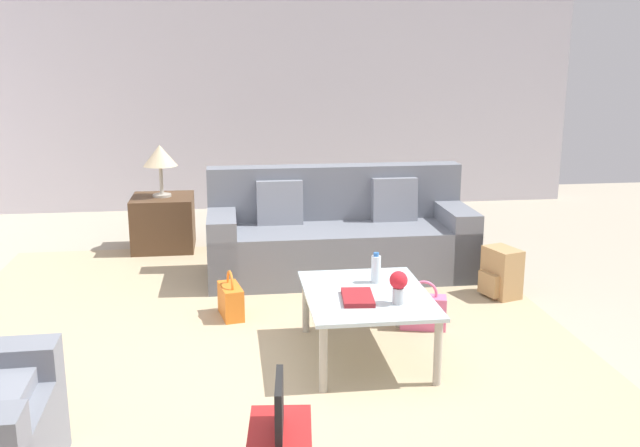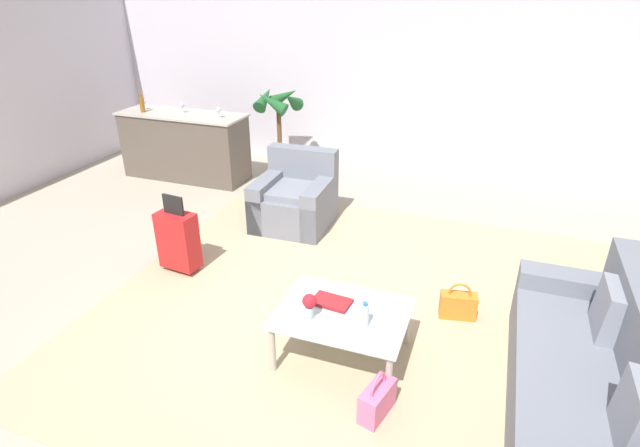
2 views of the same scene
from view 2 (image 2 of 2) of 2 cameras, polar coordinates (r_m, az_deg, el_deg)
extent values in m
plane|color=#A89E89|center=(4.69, -0.32, -9.98)|extent=(12.00, 12.00, 0.00)
cube|color=silver|center=(7.82, 10.53, 16.79)|extent=(10.24, 0.12, 3.10)
cube|color=tan|center=(4.71, 7.51, -9.99)|extent=(5.20, 4.40, 0.01)
cube|color=slate|center=(3.97, 27.35, -17.25)|extent=(0.85, 2.27, 0.45)
cube|color=slate|center=(4.73, 26.52, -8.38)|extent=(0.85, 0.24, 0.60)
cube|color=gray|center=(3.37, 32.30, -18.11)|extent=(0.15, 0.40, 0.41)
cube|color=gray|center=(4.17, 30.02, -8.62)|extent=(0.15, 0.40, 0.41)
cube|color=slate|center=(6.16, -3.00, 1.70)|extent=(0.90, 0.90, 0.44)
cube|color=slate|center=(6.36, -1.93, 4.79)|extent=(0.88, 0.22, 0.90)
cube|color=slate|center=(6.02, -0.01, 1.97)|extent=(0.22, 0.88, 0.60)
cube|color=slate|center=(6.25, -5.91, 2.77)|extent=(0.22, 0.88, 0.60)
cube|color=gray|center=(6.01, -3.23, 3.77)|extent=(0.65, 0.64, 0.08)
cube|color=silver|center=(3.95, 2.62, -10.22)|extent=(1.01, 0.78, 0.02)
cylinder|color=#ADA899|center=(4.46, -1.73, -8.85)|extent=(0.05, 0.05, 0.41)
cylinder|color=#ADA899|center=(4.27, 9.93, -11.14)|extent=(0.05, 0.05, 0.41)
cylinder|color=#ADA899|center=(3.97, -5.45, -14.09)|extent=(0.05, 0.05, 0.41)
cylinder|color=#ADA899|center=(3.76, 7.84, -17.11)|extent=(0.05, 0.05, 0.41)
cylinder|color=silver|center=(3.77, 5.13, -10.41)|extent=(0.06, 0.06, 0.18)
cylinder|color=#2D6BBC|center=(3.71, 5.19, -9.14)|extent=(0.04, 0.04, 0.02)
cube|color=maroon|center=(4.03, 1.34, -8.94)|extent=(0.32, 0.21, 0.03)
cylinder|color=#B2B7BC|center=(3.86, -1.21, -10.06)|extent=(0.07, 0.07, 0.10)
sphere|color=red|center=(3.80, -1.22, -8.84)|extent=(0.11, 0.11, 0.11)
cube|color=brown|center=(7.91, -15.16, 8.56)|extent=(1.89, 0.63, 0.99)
cube|color=#ADA899|center=(7.78, -15.58, 11.93)|extent=(1.93, 0.67, 0.03)
cylinder|color=silver|center=(8.18, -19.42, 12.21)|extent=(0.07, 0.07, 0.01)
cylinder|color=silver|center=(8.17, -19.47, 12.50)|extent=(0.01, 0.01, 0.08)
sphere|color=silver|center=(8.16, -19.54, 12.98)|extent=(0.08, 0.08, 0.08)
cylinder|color=silver|center=(7.81, -15.41, 12.13)|extent=(0.07, 0.07, 0.01)
cylinder|color=silver|center=(7.80, -15.45, 12.44)|extent=(0.01, 0.01, 0.08)
sphere|color=silver|center=(7.79, -15.51, 12.94)|extent=(0.08, 0.08, 0.08)
cylinder|color=silver|center=(7.39, -11.45, 11.78)|extent=(0.07, 0.07, 0.01)
cylinder|color=silver|center=(7.38, -11.48, 12.11)|extent=(0.01, 0.01, 0.08)
sphere|color=silver|center=(7.37, -11.53, 12.64)|extent=(0.08, 0.08, 0.08)
cylinder|color=brown|center=(8.00, -19.67, 12.67)|extent=(0.07, 0.07, 0.22)
cylinder|color=brown|center=(7.97, -19.84, 13.72)|extent=(0.03, 0.03, 0.08)
cube|color=red|center=(5.33, -15.90, -1.87)|extent=(0.42, 0.26, 0.60)
cube|color=black|center=(5.16, -16.44, 2.06)|extent=(0.24, 0.05, 0.20)
cylinder|color=black|center=(5.57, -16.59, -4.51)|extent=(0.02, 0.05, 0.05)
cylinder|color=black|center=(5.40, -14.36, -5.23)|extent=(0.02, 0.05, 0.05)
cube|color=orange|center=(4.72, 15.49, -9.04)|extent=(0.34, 0.20, 0.24)
torus|color=orange|center=(4.64, 15.69, -7.63)|extent=(0.20, 0.06, 0.20)
cube|color=pink|center=(3.71, 6.54, -19.51)|extent=(0.22, 0.34, 0.24)
torus|color=pink|center=(3.61, 6.66, -17.95)|extent=(0.07, 0.19, 0.20)
cylinder|color=#BCB299|center=(7.88, -4.53, 6.74)|extent=(0.40, 0.40, 0.32)
cylinder|color=brown|center=(7.72, -4.67, 10.43)|extent=(0.07, 0.07, 0.74)
cone|color=#1E5628|center=(7.52, -3.23, 13.88)|extent=(0.20, 0.49, 0.38)
cone|color=#1E5628|center=(7.80, -4.11, 14.31)|extent=(0.49, 0.20, 0.38)
cone|color=#1E5628|center=(7.70, -6.34, 14.06)|extent=(0.20, 0.49, 0.38)
cone|color=#1E5628|center=(7.41, -5.52, 13.63)|extent=(0.49, 0.20, 0.38)
camera|label=1|loc=(6.50, -33.63, 14.63)|focal=40.00mm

